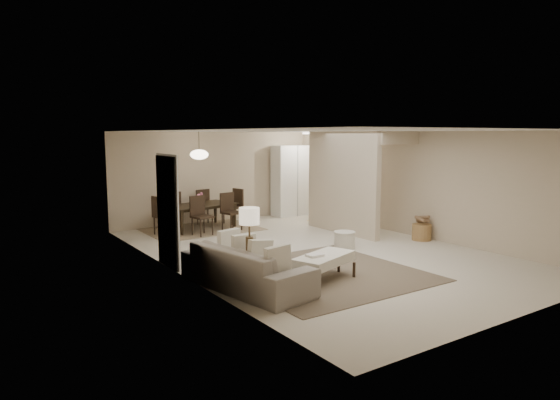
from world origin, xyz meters
TOP-DOWN VIEW (x-y plane):
  - floor at (0.00, 0.00)m, footprint 9.00×9.00m
  - ceiling at (0.00, 0.00)m, footprint 9.00×9.00m
  - back_wall at (0.00, 4.50)m, footprint 6.00×0.00m
  - left_wall at (-3.00, 0.00)m, footprint 0.00×9.00m
  - right_wall at (3.00, 0.00)m, footprint 0.00×9.00m
  - partition at (1.80, 1.25)m, footprint 0.15×2.50m
  - doorway at (-2.97, 0.60)m, footprint 0.04×0.90m
  - pantry_cabinet at (2.35, 4.15)m, footprint 1.20×0.55m
  - flush_light at (2.30, 3.20)m, footprint 0.44×0.44m
  - living_rug at (-0.92, -1.38)m, footprint 3.20×3.20m
  - sofa at (-2.45, -1.38)m, footprint 2.47×1.30m
  - ottoman_bench at (-1.12, -1.68)m, footprint 1.31×0.91m
  - side_table at (-2.40, -1.40)m, footprint 0.60×0.60m
  - table_lamp at (-2.40, -1.40)m, footprint 0.32×0.32m
  - round_pouf at (0.72, -0.10)m, footprint 0.46×0.46m
  - wicker_basket at (2.75, -0.47)m, footprint 0.58×0.58m
  - dining_rug at (-0.91, 3.63)m, footprint 2.80×2.10m
  - dining_table at (-0.91, 3.63)m, footprint 1.98×1.34m
  - dining_chairs at (-0.91, 3.63)m, footprint 2.60×2.07m
  - vase at (-0.91, 3.63)m, footprint 0.15×0.15m
  - yellow_mat at (2.63, 2.78)m, footprint 1.01×0.63m
  - pendant_light at (-0.91, 3.63)m, footprint 0.46×0.46m

SIDE VIEW (x-z plane):
  - floor at x=0.00m, z-range 0.00..0.00m
  - living_rug at x=-0.92m, z-range 0.00..0.01m
  - dining_rug at x=-0.91m, z-range 0.00..0.01m
  - yellow_mat at x=2.63m, z-range 0.00..0.01m
  - round_pouf at x=0.72m, z-range 0.00..0.36m
  - wicker_basket at x=2.75m, z-range 0.00..0.37m
  - side_table at x=-2.40m, z-range 0.00..0.54m
  - dining_table at x=-0.91m, z-range 0.00..0.64m
  - ottoman_bench at x=-1.12m, z-range 0.13..0.56m
  - sofa at x=-2.45m, z-range 0.00..0.69m
  - dining_chairs at x=-0.91m, z-range 0.00..0.96m
  - vase at x=-0.91m, z-range 0.64..0.77m
  - doorway at x=-2.97m, z-range 0.00..2.04m
  - pantry_cabinet at x=2.35m, z-range 0.00..2.10m
  - table_lamp at x=-2.40m, z-range 0.72..1.48m
  - back_wall at x=0.00m, z-range -1.75..4.25m
  - left_wall at x=-3.00m, z-range -3.25..5.75m
  - right_wall at x=3.00m, z-range -3.25..5.75m
  - partition at x=1.80m, z-range 0.00..2.50m
  - pendant_light at x=-0.91m, z-range 1.57..2.27m
  - flush_light at x=2.30m, z-range 2.44..2.48m
  - ceiling at x=0.00m, z-range 2.50..2.50m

